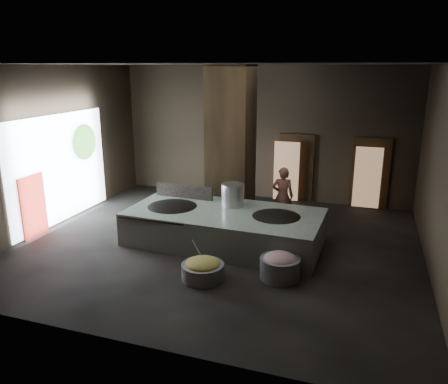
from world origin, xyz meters
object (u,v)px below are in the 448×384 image
(hearth_platform, at_px, (224,227))
(meat_basin, at_px, (280,268))
(wok_left, at_px, (172,210))
(veg_basin, at_px, (203,271))
(cook, at_px, (283,196))
(wok_right, at_px, (276,220))
(stock_pot, at_px, (233,196))

(hearth_platform, relative_size, meat_basin, 5.68)
(wok_left, xyz_separation_m, veg_basin, (1.65, -2.03, -0.58))
(cook, relative_size, meat_basin, 1.96)
(hearth_platform, height_order, wok_left, wok_left)
(wok_left, distance_m, cook, 3.21)
(hearth_platform, relative_size, wok_right, 3.41)
(hearth_platform, distance_m, cook, 2.20)
(wok_right, xyz_separation_m, cook, (-0.19, 1.77, 0.11))
(hearth_platform, bearing_deg, wok_right, 4.14)
(stock_pot, bearing_deg, cook, 48.90)
(cook, bearing_deg, hearth_platform, 49.62)
(cook, bearing_deg, wok_right, 88.33)
(wok_left, xyz_separation_m, meat_basin, (3.24, -1.47, -0.51))
(stock_pot, xyz_separation_m, meat_basin, (1.74, -2.07, -0.89))
(hearth_platform, bearing_deg, wok_left, -176.01)
(veg_basin, bearing_deg, wok_left, 129.19)
(wok_right, xyz_separation_m, meat_basin, (0.44, -1.57, -0.51))
(wok_left, height_order, meat_basin, wok_left)
(stock_pot, distance_m, meat_basin, 2.85)
(wok_right, relative_size, meat_basin, 1.67)
(hearth_platform, distance_m, veg_basin, 2.10)
(stock_pot, xyz_separation_m, cook, (1.11, 1.27, -0.27))
(hearth_platform, bearing_deg, veg_basin, -82.39)
(cook, bearing_deg, meat_basin, 92.76)
(stock_pot, relative_size, meat_basin, 0.74)
(hearth_platform, xyz_separation_m, wok_left, (-1.45, -0.05, 0.32))
(hearth_platform, bearing_deg, stock_pot, 86.82)
(veg_basin, bearing_deg, meat_basin, 19.28)
(stock_pot, bearing_deg, meat_basin, -50.05)
(wok_right, relative_size, veg_basin, 1.57)
(meat_basin, bearing_deg, hearth_platform, 139.54)
(cook, bearing_deg, stock_pot, 40.98)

